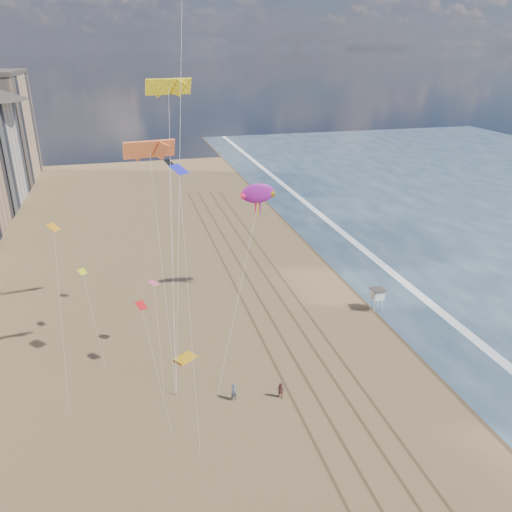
% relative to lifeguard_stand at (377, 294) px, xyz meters
% --- Properties ---
extents(ground, '(260.00, 260.00, 0.00)m').
position_rel_lifeguard_stand_xyz_m(ground, '(-15.20, -26.19, -2.35)').
color(ground, brown).
rests_on(ground, ground).
extents(wet_sand, '(260.00, 260.00, 0.00)m').
position_rel_lifeguard_stand_xyz_m(wet_sand, '(3.80, 13.81, -2.35)').
color(wet_sand, '#42301E').
rests_on(wet_sand, ground).
extents(foam, '(260.00, 260.00, 0.00)m').
position_rel_lifeguard_stand_xyz_m(foam, '(8.00, 13.81, -2.34)').
color(foam, white).
rests_on(foam, ground).
extents(tracks, '(7.68, 120.00, 0.01)m').
position_rel_lifeguard_stand_xyz_m(tracks, '(-12.65, 3.81, -2.34)').
color(tracks, brown).
rests_on(tracks, ground).
extents(lifeguard_stand, '(1.69, 1.69, 3.05)m').
position_rel_lifeguard_stand_xyz_m(lifeguard_stand, '(0.00, 0.00, 0.00)').
color(lifeguard_stand, white).
rests_on(lifeguard_stand, ground).
extents(grounded_kite, '(2.69, 2.49, 0.26)m').
position_rel_lifeguard_stand_xyz_m(grounded_kite, '(-25.69, -4.91, -2.22)').
color(grounded_kite, '#EEA114').
rests_on(grounded_kite, ground).
extents(show_kite, '(7.00, 10.70, 26.22)m').
position_rel_lifeguard_stand_xyz_m(show_kite, '(-13.81, 8.61, 12.09)').
color(show_kite, '#A21898').
rests_on(show_kite, ground).
extents(kite_flyer_a, '(0.78, 0.59, 1.92)m').
position_rel_lifeguard_stand_xyz_m(kite_flyer_a, '(-21.91, -13.10, -1.39)').
color(kite_flyer_a, slate).
rests_on(kite_flyer_a, ground).
extents(kite_flyer_b, '(1.03, 1.05, 1.70)m').
position_rel_lifeguard_stand_xyz_m(kite_flyer_b, '(-17.45, -13.96, -1.50)').
color(kite_flyer_b, brown).
rests_on(kite_flyer_b, ground).
extents(parafoils, '(9.53, 12.00, 16.32)m').
position_rel_lifeguard_stand_xyz_m(parafoils, '(-25.08, -1.58, 28.81)').
color(parafoils, black).
rests_on(parafoils, ground).
extents(small_kites, '(13.88, 15.12, 14.98)m').
position_rel_lifeguard_stand_xyz_m(small_kites, '(-29.85, -2.77, 12.60)').
color(small_kites, black).
rests_on(small_kites, ground).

